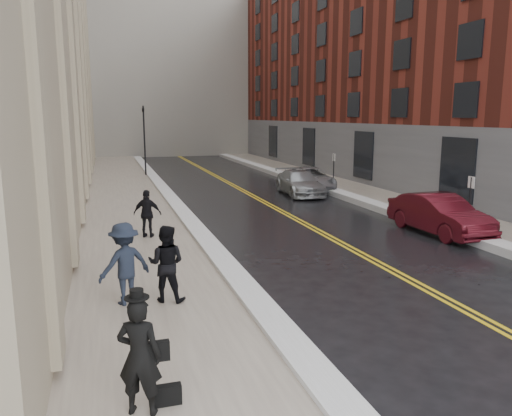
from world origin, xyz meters
TOP-DOWN VIEW (x-y plane):
  - ground at (0.00, 0.00)m, footprint 160.00×160.00m
  - sidewalk_left at (-4.50, 16.00)m, footprint 4.00×64.00m
  - sidewalk_right at (9.00, 16.00)m, footprint 3.00×64.00m
  - lane_stripe_a at (2.38, 16.00)m, footprint 0.12×64.00m
  - lane_stripe_b at (2.62, 16.00)m, footprint 0.12×64.00m
  - snow_ridge_left at (-2.20, 16.00)m, footprint 0.70×60.80m
  - snow_ridge_right at (7.15, 16.00)m, footprint 0.85×60.80m
  - building_right at (17.50, 23.00)m, footprint 14.00×50.00m
  - traffic_signal at (-2.60, 30.00)m, footprint 0.18×0.15m
  - parking_sign_near at (7.90, 8.00)m, footprint 0.06×0.35m
  - parking_sign_far at (7.90, 20.00)m, footprint 0.06×0.35m
  - car_maroon at (6.76, 8.26)m, footprint 1.79×4.71m
  - car_silver_near at (5.20, 18.82)m, footprint 2.28×4.90m
  - car_silver_far at (6.49, 20.38)m, footprint 2.84×5.19m
  - pedestrian_main at (-5.13, -0.72)m, footprint 0.77×0.64m
  - pedestrian_a at (-4.20, 3.79)m, footprint 1.10×0.99m
  - pedestrian_b at (-5.15, 3.90)m, footprint 1.44×1.16m
  - pedestrian_c at (-4.09, 10.37)m, footprint 1.10×0.75m

SIDE VIEW (x-z plane):
  - ground at x=0.00m, z-range 0.00..0.00m
  - lane_stripe_a at x=2.38m, z-range 0.00..0.01m
  - lane_stripe_b at x=2.62m, z-range 0.00..0.01m
  - sidewalk_left at x=-4.50m, z-range 0.00..0.15m
  - sidewalk_right at x=9.00m, z-range 0.00..0.15m
  - snow_ridge_left at x=-2.20m, z-range 0.00..0.26m
  - snow_ridge_right at x=7.15m, z-range 0.00..0.30m
  - car_silver_far at x=6.49m, z-range 0.00..1.38m
  - car_silver_near at x=5.20m, z-range 0.00..1.39m
  - car_maroon at x=6.76m, z-range 0.00..1.53m
  - pedestrian_c at x=-4.09m, z-range 0.15..1.89m
  - pedestrian_main at x=-5.13m, z-range 0.15..1.96m
  - pedestrian_a at x=-4.20m, z-range 0.15..1.99m
  - pedestrian_b at x=-5.15m, z-range 0.15..2.09m
  - parking_sign_near at x=7.90m, z-range 0.24..2.47m
  - parking_sign_far at x=7.90m, z-range 0.24..2.47m
  - traffic_signal at x=-2.60m, z-range 0.48..5.68m
  - building_right at x=17.50m, z-range 0.00..18.00m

